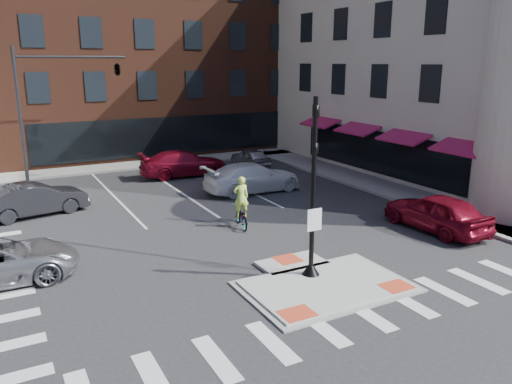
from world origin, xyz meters
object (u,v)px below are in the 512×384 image
white_pickup (253,177)px  bg_car_red (184,163)px  red_sedan (436,212)px  bg_car_dark (35,199)px  cyclist (241,210)px  bg_car_silver (251,157)px

white_pickup → bg_car_red: (-2.01, 5.69, -0.01)m
red_sedan → bg_car_dark: size_ratio=1.02×
white_pickup → cyclist: size_ratio=2.45×
white_pickup → bg_car_silver: bearing=-26.9°
red_sedan → bg_car_dark: bearing=-36.4°
bg_car_silver → bg_car_red: bg_car_red is taller
red_sedan → cyclist: 8.50m
bg_car_dark → bg_car_red: bg_car_red is taller
bg_car_red → bg_car_dark: bearing=118.9°
bg_car_silver → red_sedan: bearing=92.3°
bg_car_red → bg_car_silver: bearing=-82.3°
bg_car_dark → bg_car_silver: 15.31m
bg_car_silver → bg_car_red: bearing=5.6°
bg_car_red → cyclist: bearing=174.6°
white_pickup → bg_car_dark: (-11.25, 0.94, -0.03)m
bg_car_silver → bg_car_dark: bearing=19.8°
bg_car_dark → bg_car_silver: (14.37, 5.30, -0.14)m
red_sedan → bg_car_silver: 15.95m
white_pickup → bg_car_dark: bearing=84.9°
bg_car_silver → bg_car_red: (-5.12, -0.54, 0.16)m
white_pickup → bg_car_dark: size_ratio=1.18×
cyclist → white_pickup: bearing=-110.0°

